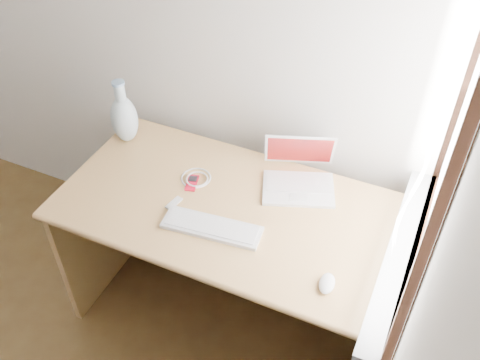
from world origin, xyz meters
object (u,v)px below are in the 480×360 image
at_px(laptop, 302,176).
at_px(vase, 124,117).
at_px(desk, 244,230).
at_px(external_keyboard, 212,227).

height_order(laptop, vase, vase).
relative_size(desk, external_keyboard, 3.61).
relative_size(external_keyboard, vase, 1.28).
height_order(external_keyboard, vase, vase).
xyz_separation_m(laptop, vase, (-0.84, -0.04, 0.08)).
bearing_deg(external_keyboard, desk, 75.58).
bearing_deg(desk, external_keyboard, -97.97).
bearing_deg(laptop, external_keyboard, -141.47).
xyz_separation_m(desk, laptop, (0.20, 0.15, 0.27)).
height_order(desk, external_keyboard, external_keyboard).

